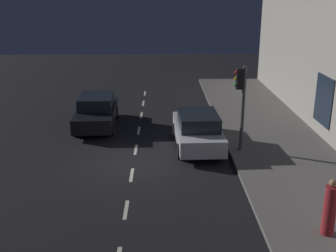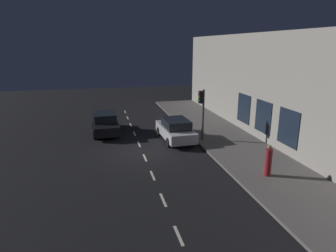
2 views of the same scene
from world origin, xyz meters
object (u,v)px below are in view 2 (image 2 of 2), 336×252
(traffic_light, at_px, (202,106))
(parked_car_1, at_px, (176,130))
(pedestrian_0, at_px, (268,162))
(parked_car_0, at_px, (105,123))

(traffic_light, bearing_deg, parked_car_1, 154.66)
(traffic_light, bearing_deg, pedestrian_0, -78.03)
(traffic_light, height_order, parked_car_1, traffic_light)
(parked_car_0, bearing_deg, traffic_light, 147.88)
(pedestrian_0, bearing_deg, traffic_light, 119.96)
(traffic_light, xyz_separation_m, parked_car_1, (-1.66, 0.79, -1.79))
(traffic_light, relative_size, parked_car_1, 0.80)
(parked_car_1, height_order, pedestrian_0, pedestrian_0)
(parked_car_1, xyz_separation_m, pedestrian_0, (3.01, -7.18, 0.12))
(traffic_light, height_order, parked_car_0, traffic_light)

